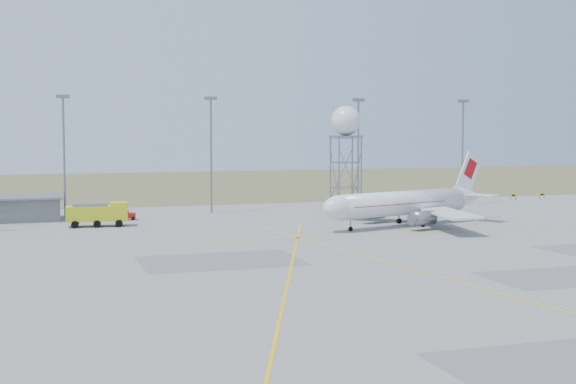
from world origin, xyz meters
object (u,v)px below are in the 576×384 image
object	(u,v)px
radar_tower	(346,153)
airliner_main	(405,204)
baggage_tug	(129,216)
fire_truck	(99,215)

from	to	relation	value
radar_tower	airliner_main	bearing A→B (deg)	-85.03
radar_tower	baggage_tug	world-z (taller)	radar_tower
radar_tower	fire_truck	size ratio (longest dim) A/B	2.02
airliner_main	fire_truck	bearing A→B (deg)	-34.62
radar_tower	baggage_tug	size ratio (longest dim) A/B	8.18
radar_tower	fire_truck	bearing A→B (deg)	-171.23
baggage_tug	fire_truck	bearing A→B (deg)	-117.14
radar_tower	baggage_tug	distance (m)	39.04
fire_truck	baggage_tug	world-z (taller)	fire_truck
airliner_main	radar_tower	bearing A→B (deg)	-102.97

